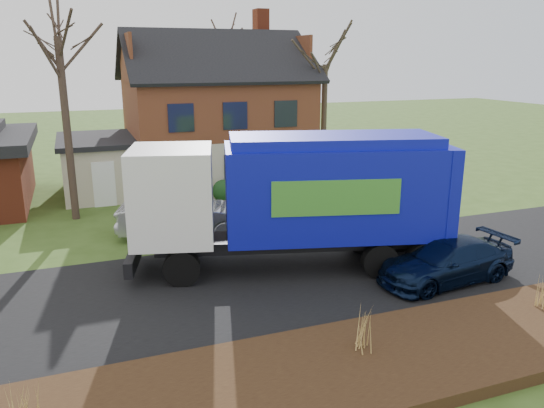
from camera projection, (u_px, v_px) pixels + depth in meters
name	position (u px, v px, depth m)	size (l,w,h in m)	color
ground	(271.00, 281.00, 16.40)	(120.00, 120.00, 0.00)	#354F1A
road	(271.00, 281.00, 16.40)	(80.00, 7.00, 0.02)	black
mulch_verge	(355.00, 367.00, 11.58)	(80.00, 3.50, 0.30)	black
main_house	(206.00, 109.00, 28.38)	(12.95, 8.95, 9.26)	beige
garbage_truck	(299.00, 193.00, 16.87)	(10.52, 5.20, 4.35)	black
silver_sedan	(187.00, 215.00, 20.36)	(1.80, 5.15, 1.70)	#B1B3B9
navy_wagon	(446.00, 261.00, 16.25)	(1.83, 4.50, 1.31)	black
tree_front_west	(54.00, 7.00, 20.48)	(3.51, 3.51, 10.42)	#3B2C23
tree_front_east	(326.00, 43.00, 26.60)	(3.27, 3.27, 9.07)	#403526
tree_back	(226.00, 27.00, 36.69)	(3.31, 3.31, 10.49)	#402F26
grass_clump_west	(25.00, 407.00, 9.28)	(0.35, 0.29, 0.94)	#AB8D4B
grass_clump_mid	(363.00, 328.00, 11.88)	(0.37, 0.30, 1.03)	tan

